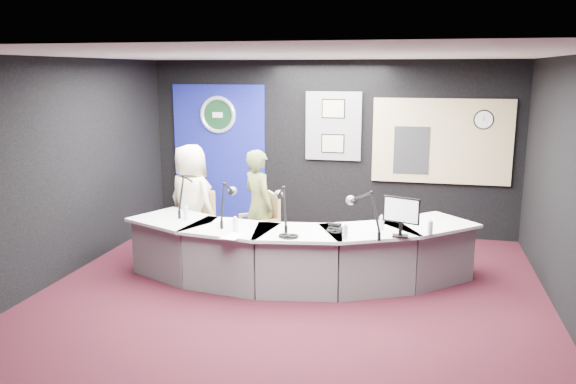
% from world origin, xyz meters
% --- Properties ---
extents(ground, '(6.00, 6.00, 0.00)m').
position_xyz_m(ground, '(0.00, 0.00, 0.00)').
color(ground, black).
rests_on(ground, ground).
extents(ceiling, '(6.00, 6.00, 0.02)m').
position_xyz_m(ceiling, '(0.00, 0.00, 2.80)').
color(ceiling, silver).
rests_on(ceiling, ground).
extents(wall_back, '(6.00, 0.02, 2.80)m').
position_xyz_m(wall_back, '(0.00, 3.00, 1.40)').
color(wall_back, black).
rests_on(wall_back, ground).
extents(wall_front, '(6.00, 0.02, 2.80)m').
position_xyz_m(wall_front, '(0.00, -3.00, 1.40)').
color(wall_front, black).
rests_on(wall_front, ground).
extents(wall_left, '(0.02, 6.00, 2.80)m').
position_xyz_m(wall_left, '(-3.00, 0.00, 1.40)').
color(wall_left, black).
rests_on(wall_left, ground).
extents(wall_right, '(0.02, 6.00, 2.80)m').
position_xyz_m(wall_right, '(3.00, 0.00, 1.40)').
color(wall_right, black).
rests_on(wall_right, ground).
extents(broadcast_desk, '(4.50, 1.90, 0.75)m').
position_xyz_m(broadcast_desk, '(-0.05, 0.55, 0.38)').
color(broadcast_desk, silver).
rests_on(broadcast_desk, ground).
extents(backdrop_panel, '(1.60, 0.05, 2.30)m').
position_xyz_m(backdrop_panel, '(-1.90, 2.97, 1.25)').
color(backdrop_panel, navy).
rests_on(backdrop_panel, wall_back).
extents(agency_seal, '(0.63, 0.07, 0.63)m').
position_xyz_m(agency_seal, '(-1.90, 2.93, 1.90)').
color(agency_seal, silver).
rests_on(agency_seal, backdrop_panel).
extents(seal_center, '(0.48, 0.01, 0.48)m').
position_xyz_m(seal_center, '(-1.90, 2.94, 1.90)').
color(seal_center, '#0E3217').
rests_on(seal_center, backdrop_panel).
extents(pinboard, '(0.90, 0.04, 1.10)m').
position_xyz_m(pinboard, '(0.05, 2.97, 1.75)').
color(pinboard, slate).
rests_on(pinboard, wall_back).
extents(framed_photo_upper, '(0.34, 0.02, 0.27)m').
position_xyz_m(framed_photo_upper, '(0.05, 2.94, 2.03)').
color(framed_photo_upper, '#9C9271').
rests_on(framed_photo_upper, pinboard).
extents(framed_photo_lower, '(0.34, 0.02, 0.27)m').
position_xyz_m(framed_photo_lower, '(0.05, 2.94, 1.47)').
color(framed_photo_lower, '#9C9271').
rests_on(framed_photo_lower, pinboard).
extents(booth_window_frame, '(2.12, 0.06, 1.32)m').
position_xyz_m(booth_window_frame, '(1.75, 2.97, 1.55)').
color(booth_window_frame, tan).
rests_on(booth_window_frame, wall_back).
extents(booth_glow, '(2.00, 0.02, 1.20)m').
position_xyz_m(booth_glow, '(1.75, 2.96, 1.55)').
color(booth_glow, '#FFF0A1').
rests_on(booth_glow, booth_window_frame).
extents(equipment_rack, '(0.55, 0.02, 0.75)m').
position_xyz_m(equipment_rack, '(1.30, 2.94, 1.40)').
color(equipment_rack, black).
rests_on(equipment_rack, booth_window_frame).
extents(wall_clock, '(0.28, 0.01, 0.28)m').
position_xyz_m(wall_clock, '(2.35, 2.94, 1.90)').
color(wall_clock, white).
rests_on(wall_clock, booth_window_frame).
extents(armchair_left, '(0.73, 0.73, 1.02)m').
position_xyz_m(armchair_left, '(-1.67, 1.12, 0.51)').
color(armchair_left, '#A6844C').
rests_on(armchair_left, ground).
extents(armchair_right, '(0.76, 0.76, 0.98)m').
position_xyz_m(armchair_right, '(-0.71, 1.18, 0.49)').
color(armchair_right, '#A6844C').
rests_on(armchair_right, ground).
extents(draped_jacket, '(0.51, 0.25, 0.70)m').
position_xyz_m(draped_jacket, '(-1.77, 1.36, 0.62)').
color(draped_jacket, '#686158').
rests_on(draped_jacket, armchair_left).
extents(person_man, '(0.94, 0.79, 1.63)m').
position_xyz_m(person_man, '(-1.67, 1.12, 0.82)').
color(person_man, beige).
rests_on(person_man, ground).
extents(person_woman, '(0.68, 0.67, 1.58)m').
position_xyz_m(person_woman, '(-0.71, 1.18, 0.79)').
color(person_woman, brown).
rests_on(person_woman, ground).
extents(computer_monitor, '(0.39, 0.16, 0.28)m').
position_xyz_m(computer_monitor, '(1.25, 0.27, 1.07)').
color(computer_monitor, black).
rests_on(computer_monitor, broadcast_desk).
extents(desk_phone, '(0.22, 0.21, 0.04)m').
position_xyz_m(desk_phone, '(0.51, 0.35, 0.78)').
color(desk_phone, black).
rests_on(desk_phone, broadcast_desk).
extents(headphones_near, '(0.20, 0.20, 0.03)m').
position_xyz_m(headphones_near, '(0.50, 0.31, 0.77)').
color(headphones_near, black).
rests_on(headphones_near, broadcast_desk).
extents(headphones_far, '(0.22, 0.22, 0.04)m').
position_xyz_m(headphones_far, '(0.00, -0.05, 0.77)').
color(headphones_far, black).
rests_on(headphones_far, broadcast_desk).
extents(paper_stack, '(0.22, 0.30, 0.00)m').
position_xyz_m(paper_stack, '(-0.99, 0.52, 0.75)').
color(paper_stack, white).
rests_on(paper_stack, broadcast_desk).
extents(notepad, '(0.24, 0.31, 0.00)m').
position_xyz_m(notepad, '(-0.64, -0.15, 0.75)').
color(notepad, white).
rests_on(notepad, broadcast_desk).
extents(boom_mic_a, '(0.16, 0.74, 0.60)m').
position_xyz_m(boom_mic_a, '(-1.57, 0.79, 1.05)').
color(boom_mic_a, black).
rests_on(boom_mic_a, broadcast_desk).
extents(boom_mic_b, '(0.18, 0.74, 0.60)m').
position_xyz_m(boom_mic_b, '(-0.90, 0.44, 1.05)').
color(boom_mic_b, black).
rests_on(boom_mic_b, broadcast_desk).
extents(boom_mic_c, '(0.35, 0.70, 0.60)m').
position_xyz_m(boom_mic_c, '(-0.17, 0.37, 1.05)').
color(boom_mic_c, black).
rests_on(boom_mic_c, broadcast_desk).
extents(boom_mic_d, '(0.51, 0.60, 0.60)m').
position_xyz_m(boom_mic_d, '(0.83, 0.31, 1.05)').
color(boom_mic_d, black).
rests_on(boom_mic_d, broadcast_desk).
extents(water_bottles, '(3.12, 0.54, 0.18)m').
position_xyz_m(water_bottles, '(0.06, 0.28, 0.84)').
color(water_bottles, silver).
rests_on(water_bottles, broadcast_desk).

